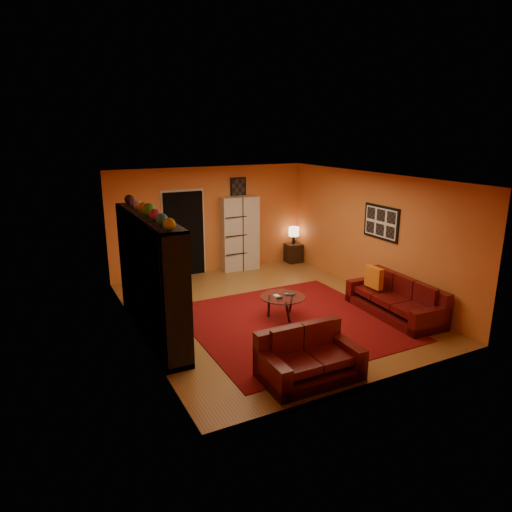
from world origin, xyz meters
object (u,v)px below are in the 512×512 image
side_table (293,253)px  bowl_chair (170,271)px  entertainment_unit (150,276)px  storage_cabinet (240,233)px  loveseat (307,357)px  coffee_table (283,298)px  sofa (398,300)px  tv (153,278)px  table_lamp (294,232)px

side_table → bowl_chair: bearing=-176.2°
entertainment_unit → storage_cabinet: entertainment_unit is taller
storage_cabinet → side_table: (1.56, -0.07, -0.68)m
bowl_chair → side_table: 3.49m
loveseat → coffee_table: bearing=-20.1°
sofa → entertainment_unit: bearing=166.6°
coffee_table → side_table: side_table is taller
tv → coffee_table: bearing=-100.6°
sofa → table_lamp: 4.06m
storage_cabinet → bowl_chair: 2.06m
storage_cabinet → side_table: bearing=2.3°
loveseat → side_table: size_ratio=2.83×
tv → coffee_table: size_ratio=1.18×
entertainment_unit → sofa: bearing=-16.3°
coffee_table → side_table: (2.17, 3.15, -0.13)m
tv → bowl_chair: bearing=-21.7°
coffee_table → side_table: bearing=55.5°
coffee_table → bowl_chair: size_ratio=1.30×
table_lamp → storage_cabinet: bearing=177.4°
side_table → table_lamp: table_lamp is taller
table_lamp → entertainment_unit: bearing=-148.9°
loveseat → coffee_table: loveseat is taller
entertainment_unit → side_table: (4.53, 2.73, -0.80)m
storage_cabinet → sofa: bearing=-65.7°
entertainment_unit → coffee_table: entertainment_unit is taller
storage_cabinet → loveseat: bearing=-99.7°
tv → bowl_chair: tv is taller
sofa → storage_cabinet: bearing=112.3°
entertainment_unit → tv: (0.05, 0.01, -0.04)m
coffee_table → bowl_chair: 3.21m
sofa → side_table: bearing=91.2°
bowl_chair → side_table: bearing=3.8°
storage_cabinet → entertainment_unit: bearing=-131.7°
tv → side_table: (4.47, 2.72, -0.76)m
entertainment_unit → bowl_chair: (1.04, 2.50, -0.76)m
sofa → storage_cabinet: storage_cabinet is taller
tv → table_lamp: tv is taller
entertainment_unit → side_table: entertainment_unit is taller
tv → table_lamp: size_ratio=2.20×
entertainment_unit → bowl_chair: bearing=67.4°
loveseat → tv: bearing=33.2°
tv → storage_cabinet: 4.04m
tv → sofa: 4.60m
tv → storage_cabinet: bearing=-46.3°
coffee_table → storage_cabinet: storage_cabinet is taller
tv → sofa: bearing=-106.6°
tv → coffee_table: (2.31, -0.43, -0.63)m
sofa → bowl_chair: (-3.37, 3.79, -0.00)m
bowl_chair → table_lamp: 3.53m
sofa → bowl_chair: 5.07m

